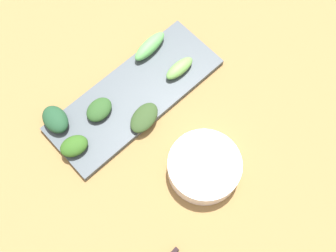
% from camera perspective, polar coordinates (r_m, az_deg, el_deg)
% --- Properties ---
extents(tabletop, '(2.10, 2.10, 0.02)m').
position_cam_1_polar(tabletop, '(0.83, -1.33, -1.02)').
color(tabletop, olive).
rests_on(tabletop, ground).
extents(sauce_bowl, '(0.14, 0.14, 0.04)m').
position_cam_1_polar(sauce_bowl, '(0.78, 4.98, -5.58)').
color(sauce_bowl, white).
rests_on(sauce_bowl, tabletop).
extents(serving_plate, '(0.14, 0.37, 0.01)m').
position_cam_1_polar(serving_plate, '(0.85, -4.54, 4.30)').
color(serving_plate, '#424D53').
rests_on(serving_plate, tabletop).
extents(broccoli_stalk_0, '(0.03, 0.07, 0.02)m').
position_cam_1_polar(broccoli_stalk_0, '(0.86, 1.58, 7.92)').
color(broccoli_stalk_0, '#6EB251').
rests_on(broccoli_stalk_0, serving_plate).
extents(broccoli_leafy_1, '(0.06, 0.08, 0.02)m').
position_cam_1_polar(broccoli_leafy_1, '(0.81, -3.30, 1.15)').
color(broccoli_leafy_1, '#2E4922').
rests_on(broccoli_leafy_1, serving_plate).
extents(broccoli_leafy_2, '(0.05, 0.06, 0.02)m').
position_cam_1_polar(broccoli_leafy_2, '(0.83, -9.43, 2.23)').
color(broccoli_leafy_2, '#295122').
rests_on(broccoli_leafy_2, serving_plate).
extents(broccoli_stalk_3, '(0.04, 0.09, 0.03)m').
position_cam_1_polar(broccoli_stalk_3, '(0.89, -2.52, 10.88)').
color(broccoli_stalk_3, '#5DB358').
rests_on(broccoli_stalk_3, serving_plate).
extents(broccoli_leafy_4, '(0.07, 0.05, 0.03)m').
position_cam_1_polar(broccoli_leafy_4, '(0.84, -15.20, 0.88)').
color(broccoli_leafy_4, '#1E482A').
rests_on(broccoli_leafy_4, serving_plate).
extents(broccoli_leafy_5, '(0.05, 0.06, 0.02)m').
position_cam_1_polar(broccoli_leafy_5, '(0.81, -12.76, -2.70)').
color(broccoli_leafy_5, '#2F5D1D').
rests_on(broccoli_leafy_5, serving_plate).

